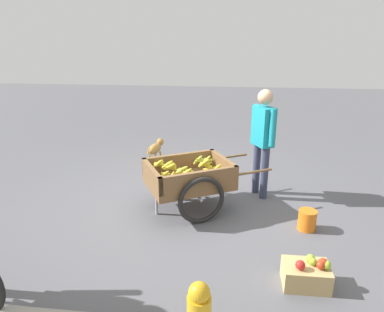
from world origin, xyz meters
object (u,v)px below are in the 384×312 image
at_px(dog, 156,148).
at_px(apple_crate, 307,274).
at_px(plastic_bucket, 307,220).
at_px(vendor_person, 263,134).
at_px(fruit_cart, 189,179).

height_order(dog, apple_crate, dog).
bearing_deg(plastic_bucket, dog, -42.87).
bearing_deg(dog, vendor_person, 145.69).
bearing_deg(vendor_person, dog, -34.31).
relative_size(fruit_cart, dog, 2.73).
bearing_deg(plastic_bucket, apple_crate, 79.06).
relative_size(dog, apple_crate, 1.51).
height_order(fruit_cart, apple_crate, fruit_cart).
bearing_deg(apple_crate, dog, -56.40).
relative_size(fruit_cart, apple_crate, 4.12).
height_order(vendor_person, dog, vendor_person).
height_order(fruit_cart, plastic_bucket, fruit_cart).
height_order(vendor_person, plastic_bucket, vendor_person).
bearing_deg(dog, fruit_cart, 115.31).
bearing_deg(dog, plastic_bucket, 137.13).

